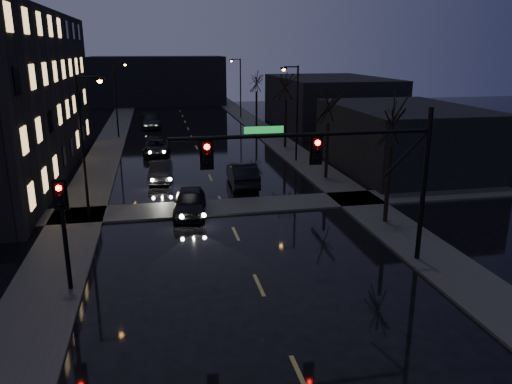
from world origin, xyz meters
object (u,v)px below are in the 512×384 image
lead_car (242,174)px  oncoming_car_d (151,121)px  oncoming_car_a (190,202)px  oncoming_car_b (161,171)px  oncoming_car_c (157,147)px

lead_car → oncoming_car_d: bearing=-75.6°
oncoming_car_a → lead_car: lead_car is taller
oncoming_car_b → lead_car: 6.18m
oncoming_car_c → oncoming_car_d: bearing=96.5°
oncoming_car_a → oncoming_car_d: 34.19m
oncoming_car_c → oncoming_car_d: size_ratio=0.89×
oncoming_car_d → lead_car: 29.21m
oncoming_car_a → oncoming_car_b: oncoming_car_a is taller
oncoming_car_c → oncoming_car_b: bearing=-84.2°
oncoming_car_a → oncoming_car_d: (-2.27, 34.12, 0.01)m
oncoming_car_c → lead_car: bearing=-59.9°
oncoming_car_b → oncoming_car_c: bearing=96.9°
oncoming_car_c → lead_car: lead_car is taller
lead_car → oncoming_car_b: bearing=-22.8°
oncoming_car_a → oncoming_car_d: bearing=100.4°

